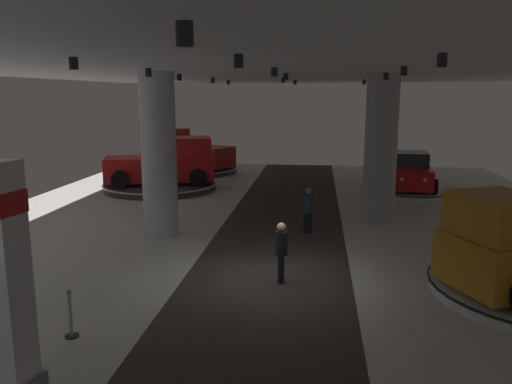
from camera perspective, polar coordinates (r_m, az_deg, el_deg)
ground at (r=13.69m, az=1.28°, el=-9.71°), size 24.00×44.00×0.06m
ceiling_with_spotlights at (r=12.83m, az=1.39°, el=14.27°), size 24.00×44.00×0.39m
column_right at (r=20.03m, az=13.70°, el=4.74°), size 1.22×1.22×5.50m
column_left at (r=17.64m, az=-10.75°, el=4.06°), size 1.18×1.18×5.50m
display_platform_deep_left at (r=31.94m, az=-7.20°, el=2.51°), size 5.68×5.68×0.31m
pickup_truck_deep_left at (r=32.00m, az=-7.69°, el=4.45°), size 5.69×4.35×2.30m
display_platform_far_right at (r=25.81m, az=16.67°, el=0.16°), size 4.57×4.57×0.34m
display_car_far_right at (r=25.69m, az=16.78°, el=2.18°), size 2.57×4.37×1.71m
display_platform_far_left at (r=26.39m, az=-10.61°, el=0.66°), size 5.68×5.68×0.33m
pickup_truck_far_left at (r=26.21m, az=-9.99°, el=3.02°), size 5.67×3.79×2.30m
visitor_walking_near at (r=13.15m, az=2.81°, el=-6.32°), size 0.32×0.32×1.59m
visitor_walking_far at (r=17.87m, az=5.81°, el=-1.72°), size 0.32×0.32×1.59m
stanchion_a at (r=11.14m, az=-19.91°, el=-13.19°), size 0.28×0.28×1.01m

